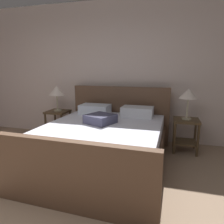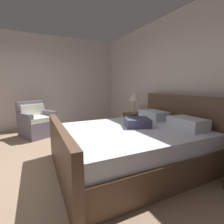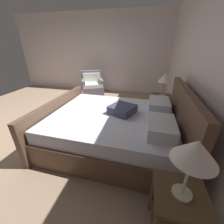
# 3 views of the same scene
# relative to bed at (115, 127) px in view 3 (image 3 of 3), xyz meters

# --- Properties ---
(ground_plane) EXTENTS (5.77, 6.01, 0.02)m
(ground_plane) POSITION_rel_bed_xyz_m (-0.48, -1.73, -0.35)
(ground_plane) COLOR #967B62
(wall_back) EXTENTS (5.89, 0.12, 2.82)m
(wall_back) POSITION_rel_bed_xyz_m (-0.48, 1.33, 1.07)
(wall_back) COLOR silver
(wall_back) RESTS_ON ground
(wall_side_left) EXTENTS (0.12, 6.13, 2.82)m
(wall_side_left) POSITION_rel_bed_xyz_m (-3.42, -1.73, 1.07)
(wall_side_left) COLOR silver
(wall_side_left) RESTS_ON ground
(bed) EXTENTS (2.02, 2.40, 1.13)m
(bed) POSITION_rel_bed_xyz_m (0.00, 0.00, 0.00)
(bed) COLOR brown
(bed) RESTS_ON ground
(nightstand_right) EXTENTS (0.44, 0.44, 0.60)m
(nightstand_right) POSITION_rel_bed_xyz_m (1.30, 0.84, 0.06)
(nightstand_right) COLOR #4B3923
(nightstand_right) RESTS_ON ground
(table_lamp_right) EXTENTS (0.32, 0.32, 0.54)m
(table_lamp_right) POSITION_rel_bed_xyz_m (1.30, 0.84, 0.70)
(table_lamp_right) COLOR #B7B293
(table_lamp_right) RESTS_ON nightstand_right
(nightstand_left) EXTENTS (0.44, 0.44, 0.60)m
(nightstand_left) POSITION_rel_bed_xyz_m (-1.30, 0.91, 0.06)
(nightstand_left) COLOR #4B3923
(nightstand_left) RESTS_ON ground
(table_lamp_left) EXTENTS (0.31, 0.31, 0.53)m
(table_lamp_left) POSITION_rel_bed_xyz_m (-1.30, 0.91, 0.68)
(table_lamp_left) COLOR #B7B293
(table_lamp_left) RESTS_ON nightstand_left
(armchair) EXTENTS (0.97, 0.96, 0.90)m
(armchair) POSITION_rel_bed_xyz_m (-2.47, -1.36, 0.00)
(armchair) COLOR slate
(armchair) RESTS_ON ground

